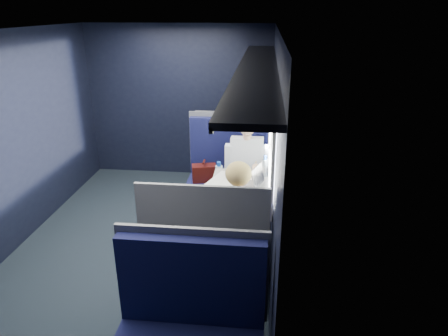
# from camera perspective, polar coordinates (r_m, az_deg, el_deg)

# --- Properties ---
(ground) EXTENTS (2.80, 4.20, 0.01)m
(ground) POSITION_cam_1_polar(r_m,az_deg,el_deg) (4.75, -11.05, -10.34)
(ground) COLOR black
(room_shell) EXTENTS (3.00, 4.40, 2.40)m
(room_shell) POSITION_cam_1_polar(r_m,az_deg,el_deg) (4.15, -12.22, 7.23)
(room_shell) COLOR black
(room_shell) RESTS_ON ground
(table) EXTENTS (0.62, 1.00, 0.74)m
(table) POSITION_cam_1_polar(r_m,az_deg,el_deg) (4.24, 1.78, -3.66)
(table) COLOR #54565E
(table) RESTS_ON ground
(seat_bay_near) EXTENTS (1.04, 0.62, 1.26)m
(seat_bay_near) POSITION_cam_1_polar(r_m,az_deg,el_deg) (5.15, 0.35, -1.86)
(seat_bay_near) COLOR #0B0D34
(seat_bay_near) RESTS_ON ground
(seat_bay_far) EXTENTS (1.04, 0.62, 1.26)m
(seat_bay_far) POSITION_cam_1_polar(r_m,az_deg,el_deg) (3.63, -2.27, -13.03)
(seat_bay_far) COLOR #0B0D34
(seat_bay_far) RESTS_ON ground
(seat_row_front) EXTENTS (1.04, 0.51, 1.16)m
(seat_row_front) POSITION_cam_1_polar(r_m,az_deg,el_deg) (6.01, 1.29, 1.58)
(seat_row_front) COLOR #0B0D34
(seat_row_front) RESTS_ON ground
(man) EXTENTS (0.53, 0.56, 1.32)m
(man) POSITION_cam_1_polar(r_m,az_deg,el_deg) (4.86, 3.20, 0.43)
(man) COLOR black
(man) RESTS_ON ground
(woman) EXTENTS (0.53, 0.56, 1.32)m
(woman) POSITION_cam_1_polar(r_m,az_deg,el_deg) (3.58, 2.03, -7.62)
(woman) COLOR black
(woman) RESTS_ON ground
(papers) EXTENTS (0.73, 0.87, 0.01)m
(papers) POSITION_cam_1_polar(r_m,az_deg,el_deg) (4.20, 0.61, -2.72)
(papers) COLOR white
(papers) RESTS_ON table
(laptop) EXTENTS (0.32, 0.36, 0.23)m
(laptop) POSITION_cam_1_polar(r_m,az_deg,el_deg) (4.20, 4.03, -1.91)
(laptop) COLOR silver
(laptop) RESTS_ON table
(bottle_small) EXTENTS (0.07, 0.07, 0.24)m
(bottle_small) POSITION_cam_1_polar(r_m,az_deg,el_deg) (4.47, 5.88, 0.14)
(bottle_small) COLOR silver
(bottle_small) RESTS_ON table
(cup) EXTENTS (0.07, 0.07, 0.09)m
(cup) POSITION_cam_1_polar(r_m,az_deg,el_deg) (4.59, 5.92, -0.09)
(cup) COLOR white
(cup) RESTS_ON table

